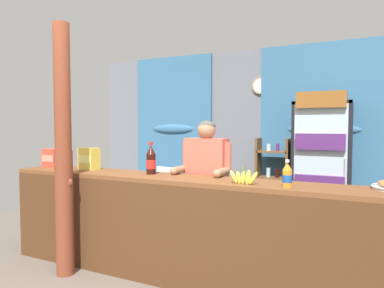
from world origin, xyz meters
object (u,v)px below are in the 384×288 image
object	(u,v)px
plastic_lawn_chair	(162,193)
snack_box_crackers	(51,158)
bottle_shelf_rack	(273,181)
timber_post	(63,156)
snack_box_instant_noodle	(89,159)
soda_bottle_cola	(151,161)
stall_counter	(171,220)
banana_bunch	(244,177)
soda_bottle_orange_soda	(287,176)
drink_fridge	(322,159)
shopkeeper	(206,175)

from	to	relation	value
plastic_lawn_chair	snack_box_crackers	size ratio (longest dim) A/B	3.95
plastic_lawn_chair	bottle_shelf_rack	bearing A→B (deg)	25.38
timber_post	snack_box_instant_noodle	bearing A→B (deg)	102.06
plastic_lawn_chair	soda_bottle_cola	distance (m)	1.72
stall_counter	banana_bunch	distance (m)	0.84
snack_box_instant_noodle	banana_bunch	xyz separation A→B (m)	(1.85, -0.19, -0.06)
stall_counter	soda_bottle_cola	size ratio (longest dim) A/B	11.69
timber_post	plastic_lawn_chair	bearing A→B (deg)	89.98
stall_counter	soda_bottle_cola	bearing A→B (deg)	152.54
stall_counter	soda_bottle_orange_soda	xyz separation A→B (m)	(1.06, 0.01, 0.48)
snack_box_crackers	soda_bottle_cola	bearing A→B (deg)	0.98
drink_fridge	plastic_lawn_chair	bearing A→B (deg)	-168.98
bottle_shelf_rack	soda_bottle_cola	size ratio (longest dim) A/B	3.98
plastic_lawn_chair	banana_bunch	bearing A→B (deg)	-42.38
soda_bottle_cola	soda_bottle_orange_soda	size ratio (longest dim) A/B	1.48
drink_fridge	bottle_shelf_rack	world-z (taller)	drink_fridge
soda_bottle_cola	banana_bunch	distance (m)	1.05
banana_bunch	soda_bottle_orange_soda	bearing A→B (deg)	3.37
banana_bunch	timber_post	bearing A→B (deg)	-170.94
plastic_lawn_chair	banana_bunch	size ratio (longest dim) A/B	3.23
shopkeeper	soda_bottle_orange_soda	xyz separation A→B (m)	(0.92, -0.48, 0.11)
stall_counter	timber_post	distance (m)	1.23
stall_counter	snack_box_crackers	bearing A→B (deg)	175.12
snack_box_crackers	banana_bunch	xyz separation A→B (m)	(2.40, -0.15, -0.05)
bottle_shelf_rack	soda_bottle_orange_soda	bearing A→B (deg)	-74.49
timber_post	plastic_lawn_chair	world-z (taller)	timber_post
soda_bottle_orange_soda	timber_post	bearing A→B (deg)	-171.88
drink_fridge	banana_bunch	bearing A→B (deg)	-101.87
drink_fridge	snack_box_crackers	world-z (taller)	drink_fridge
soda_bottle_cola	snack_box_crackers	world-z (taller)	soda_bottle_cola
stall_counter	bottle_shelf_rack	distance (m)	2.33
bottle_shelf_rack	snack_box_instant_noodle	xyz separation A→B (m)	(-1.57, -2.11, 0.44)
stall_counter	soda_bottle_orange_soda	bearing A→B (deg)	0.73
timber_post	bottle_shelf_rack	xyz separation A→B (m)	(1.47, 2.58, -0.52)
soda_bottle_cola	snack_box_crackers	xyz separation A→B (m)	(-1.37, -0.02, -0.03)
soda_bottle_cola	snack_box_instant_noodle	bearing A→B (deg)	179.23
plastic_lawn_chair	snack_box_instant_noodle	size ratio (longest dim) A/B	3.54
timber_post	bottle_shelf_rack	world-z (taller)	timber_post
snack_box_crackers	banana_bunch	world-z (taller)	snack_box_crackers
drink_fridge	shopkeeper	distance (m)	1.82
drink_fridge	bottle_shelf_rack	xyz separation A→B (m)	(-0.70, 0.28, -0.37)
timber_post	drink_fridge	size ratio (longest dim) A/B	1.30
stall_counter	soda_bottle_cola	distance (m)	0.64
stall_counter	snack_box_instant_noodle	size ratio (longest dim) A/B	15.70
stall_counter	soda_bottle_cola	world-z (taller)	soda_bottle_cola
timber_post	banana_bunch	distance (m)	1.78
drink_fridge	bottle_shelf_rack	size ratio (longest dim) A/B	1.47
drink_fridge	plastic_lawn_chair	size ratio (longest dim) A/B	2.21
timber_post	bottle_shelf_rack	size ratio (longest dim) A/B	1.91
stall_counter	snack_box_crackers	xyz separation A→B (m)	(-1.70, 0.15, 0.50)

